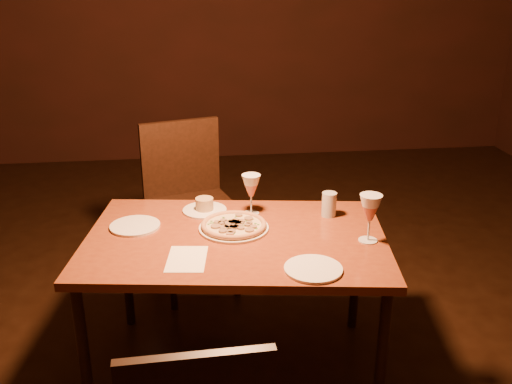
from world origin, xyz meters
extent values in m
cube|color=brown|center=(-0.03, 0.21, 0.66)|extent=(1.37, 0.98, 0.04)
cylinder|color=black|center=(-0.65, -0.05, 0.32)|extent=(0.05, 0.05, 0.64)
cylinder|color=black|center=(-0.55, 0.65, 0.32)|extent=(0.05, 0.05, 0.64)
cylinder|color=black|center=(0.49, -0.22, 0.32)|extent=(0.05, 0.05, 0.64)
cylinder|color=black|center=(0.59, 0.48, 0.32)|extent=(0.05, 0.05, 0.64)
cube|color=black|center=(-0.20, 0.99, 0.49)|extent=(0.57, 0.57, 0.04)
cube|color=black|center=(-0.26, 1.19, 0.73)|extent=(0.45, 0.16, 0.43)
cylinder|color=black|center=(-0.33, 0.76, 0.23)|extent=(0.04, 0.04, 0.47)
cylinder|color=black|center=(-0.43, 1.11, 0.23)|extent=(0.04, 0.04, 0.47)
cylinder|color=black|center=(0.03, 0.86, 0.23)|extent=(0.04, 0.04, 0.47)
cylinder|color=black|center=(-0.08, 1.21, 0.23)|extent=(0.04, 0.04, 0.47)
cylinder|color=white|center=(-0.03, 0.29, 0.68)|extent=(0.30, 0.30, 0.01)
cylinder|color=beige|center=(-0.03, 0.29, 0.69)|extent=(0.28, 0.28, 0.01)
torus|color=tan|center=(-0.03, 0.29, 0.70)|extent=(0.28, 0.28, 0.02)
cylinder|color=white|center=(-0.15, 0.50, 0.68)|extent=(0.20, 0.20, 0.01)
cylinder|color=tan|center=(-0.15, 0.50, 0.71)|extent=(0.08, 0.08, 0.06)
cylinder|color=#AEB9BE|center=(0.41, 0.38, 0.73)|extent=(0.07, 0.07, 0.11)
cylinder|color=white|center=(-0.46, 0.36, 0.68)|extent=(0.22, 0.22, 0.01)
cylinder|color=white|center=(0.23, -0.11, 0.68)|extent=(0.22, 0.22, 0.01)
cube|color=white|center=(-0.24, 0.03, 0.68)|extent=(0.17, 0.24, 0.00)
camera|label=1|loc=(-0.21, -1.96, 1.72)|focal=40.00mm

